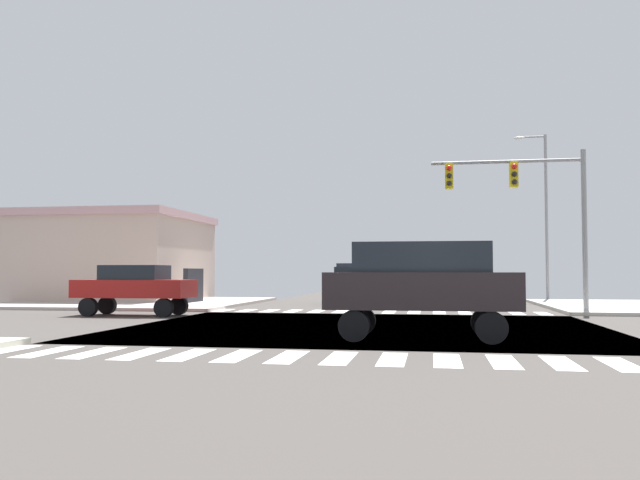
{
  "coord_description": "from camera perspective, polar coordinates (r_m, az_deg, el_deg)",
  "views": [
    {
      "loc": [
        2.0,
        -19.78,
        1.63
      ],
      "look_at": [
        -1.9,
        3.17,
        2.75
      ],
      "focal_mm": 37.19,
      "sensor_mm": 36.0,
      "label": 1
    }
  ],
  "objects": [
    {
      "name": "sidewalk_corner_nw",
      "position": [
        35.17,
        -15.67,
        -5.2
      ],
      "size": [
        12.0,
        12.0,
        0.14
      ],
      "color": "#B3A69F",
      "rests_on": "ground"
    },
    {
      "name": "ground",
      "position": [
        19.94,
        3.9,
        -7.52
      ],
      "size": [
        90.0,
        90.0,
        0.05
      ],
      "color": "#433E3B"
    },
    {
      "name": "traffic_signal_mast",
      "position": [
        27.69,
        17.09,
        3.84
      ],
      "size": [
        6.02,
        0.55,
        6.46
      ],
      "color": "gray",
      "rests_on": "ground"
    },
    {
      "name": "crosswalk_far",
      "position": [
        27.22,
        4.92,
        -6.18
      ],
      "size": [
        13.5,
        2.0,
        0.01
      ],
      "color": "white",
      "rests_on": "ground"
    },
    {
      "name": "suv_nearside_1",
      "position": [
        16.28,
        8.76,
        -3.56
      ],
      "size": [
        4.6,
        1.96,
        2.34
      ],
      "rotation": [
        0.0,
        0.0,
        1.57
      ],
      "color": "black",
      "rests_on": "ground"
    },
    {
      "name": "street_lamp",
      "position": [
        39.0,
        18.57,
        3.03
      ],
      "size": [
        1.78,
        0.32,
        9.31
      ],
      "color": "gray",
      "rests_on": "ground"
    },
    {
      "name": "crosswalk_near",
      "position": [
        12.78,
        -0.56,
        -10.08
      ],
      "size": [
        13.5,
        2.0,
        0.01
      ],
      "color": "white",
      "rests_on": "ground"
    },
    {
      "name": "bank_building",
      "position": [
        39.32,
        -18.19,
        -1.42
      ],
      "size": [
        12.06,
        8.97,
        4.9
      ],
      "color": "#BEA596",
      "rests_on": "ground"
    },
    {
      "name": "sedan_crossing_2",
      "position": [
        25.74,
        -15.66,
        -3.8
      ],
      "size": [
        4.3,
        1.8,
        1.88
      ],
      "rotation": [
        0.0,
        0.0,
        4.71
      ],
      "color": "black",
      "rests_on": "ground"
    },
    {
      "name": "sedan_outer_4",
      "position": [
        33.54,
        2.81,
        -3.64
      ],
      "size": [
        1.8,
        4.3,
        1.88
      ],
      "rotation": [
        0.0,
        0.0,
        3.14
      ],
      "color": "black",
      "rests_on": "ground"
    },
    {
      "name": "pickup_trailing_2",
      "position": [
        56.49,
        2.53,
        -3.1
      ],
      "size": [
        2.0,
        5.1,
        2.35
      ],
      "rotation": [
        0.0,
        0.0,
        3.14
      ],
      "color": "black",
      "rests_on": "ground"
    }
  ]
}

